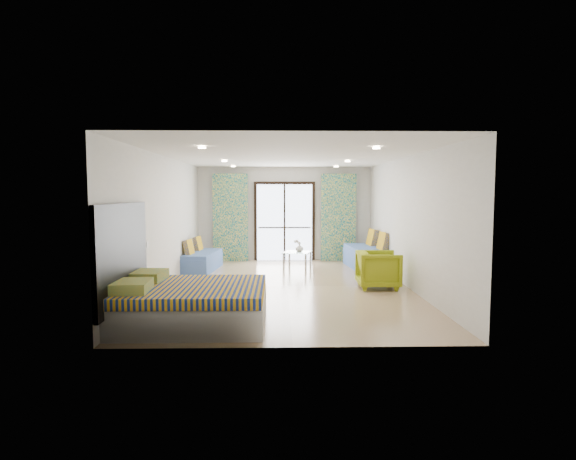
{
  "coord_description": "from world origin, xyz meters",
  "views": [
    {
      "loc": [
        -0.18,
        -9.27,
        1.94
      ],
      "look_at": [
        0.03,
        0.41,
        1.15
      ],
      "focal_mm": 28.0,
      "sensor_mm": 36.0,
      "label": 1
    }
  ],
  "objects_px": {
    "daybed_left": "(202,260)",
    "armchair": "(378,268)",
    "bed": "(191,304)",
    "daybed_right": "(368,257)",
    "coffee_table": "(297,254)"
  },
  "relations": [
    {
      "from": "bed",
      "to": "armchair",
      "type": "relative_size",
      "value": 2.53
    },
    {
      "from": "bed",
      "to": "daybed_right",
      "type": "height_order",
      "value": "daybed_right"
    },
    {
      "from": "daybed_left",
      "to": "bed",
      "type": "bearing_deg",
      "value": -76.21
    },
    {
      "from": "daybed_left",
      "to": "daybed_right",
      "type": "relative_size",
      "value": 0.83
    },
    {
      "from": "bed",
      "to": "daybed_right",
      "type": "relative_size",
      "value": 1.03
    },
    {
      "from": "daybed_left",
      "to": "armchair",
      "type": "distance_m",
      "value": 4.57
    },
    {
      "from": "daybed_right",
      "to": "armchair",
      "type": "distance_m",
      "value": 2.36
    },
    {
      "from": "coffee_table",
      "to": "armchair",
      "type": "xyz_separation_m",
      "value": [
        1.56,
        -2.43,
        0.03
      ]
    },
    {
      "from": "daybed_left",
      "to": "daybed_right",
      "type": "height_order",
      "value": "daybed_right"
    },
    {
      "from": "armchair",
      "to": "bed",
      "type": "bearing_deg",
      "value": 128.04
    },
    {
      "from": "daybed_left",
      "to": "armchair",
      "type": "relative_size",
      "value": 2.06
    },
    {
      "from": "bed",
      "to": "armchair",
      "type": "bearing_deg",
      "value": 36.63
    },
    {
      "from": "armchair",
      "to": "daybed_left",
      "type": "bearing_deg",
      "value": 62.16
    },
    {
      "from": "bed",
      "to": "coffee_table",
      "type": "xyz_separation_m",
      "value": [
        1.79,
        4.93,
        0.08
      ]
    },
    {
      "from": "daybed_right",
      "to": "bed",
      "type": "bearing_deg",
      "value": -131.48
    }
  ]
}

